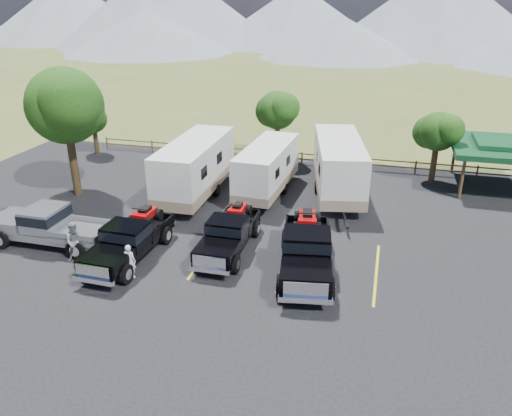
% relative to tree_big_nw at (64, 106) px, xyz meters
% --- Properties ---
extents(ground, '(320.00, 320.00, 0.00)m').
position_rel_tree_big_nw_xyz_m(ground, '(12.55, -9.03, -5.60)').
color(ground, '#4D5A26').
rests_on(ground, ground).
extents(asphalt_lot, '(44.00, 34.00, 0.04)m').
position_rel_tree_big_nw_xyz_m(asphalt_lot, '(12.55, -6.03, -5.58)').
color(asphalt_lot, black).
rests_on(asphalt_lot, ground).
extents(stall_lines, '(12.12, 5.50, 0.01)m').
position_rel_tree_big_nw_xyz_m(stall_lines, '(12.55, -5.03, -5.55)').
color(stall_lines, gold).
rests_on(stall_lines, asphalt_lot).
extents(tree_big_nw, '(5.54, 5.18, 7.84)m').
position_rel_tree_big_nw_xyz_m(tree_big_nw, '(0.00, 0.00, 0.00)').
color(tree_big_nw, black).
rests_on(tree_big_nw, ground).
extents(tree_ne_a, '(3.11, 2.92, 4.76)m').
position_rel_tree_big_nw_xyz_m(tree_ne_a, '(21.52, 7.99, -2.11)').
color(tree_ne_a, black).
rests_on(tree_ne_a, ground).
extents(tree_north, '(3.46, 3.24, 5.25)m').
position_rel_tree_big_nw_xyz_m(tree_north, '(10.52, 9.99, -1.76)').
color(tree_north, black).
rests_on(tree_north, ground).
extents(tree_nw_small, '(2.59, 2.43, 3.85)m').
position_rel_tree_big_nw_xyz_m(tree_nw_small, '(-3.48, 7.99, -2.81)').
color(tree_nw_small, black).
rests_on(tree_nw_small, ground).
extents(rail_fence, '(36.12, 0.12, 1.00)m').
position_rel_tree_big_nw_xyz_m(rail_fence, '(14.55, 9.47, -4.99)').
color(rail_fence, brown).
rests_on(rail_fence, ground).
extents(pavilion, '(6.20, 6.20, 3.22)m').
position_rel_tree_big_nw_xyz_m(pavilion, '(25.55, 7.97, -2.81)').
color(pavilion, brown).
rests_on(pavilion, ground).
extents(mountain_range, '(209.00, 71.00, 20.00)m').
position_rel_tree_big_nw_xyz_m(mountain_range, '(4.92, 96.95, 2.28)').
color(mountain_range, slate).
rests_on(mountain_range, ground).
extents(rig_left, '(2.28, 6.17, 2.04)m').
position_rel_tree_big_nw_xyz_m(rig_left, '(7.21, -6.58, -4.57)').
color(rig_left, black).
rests_on(rig_left, asphalt_lot).
extents(rig_center, '(2.12, 5.86, 1.95)m').
position_rel_tree_big_nw_xyz_m(rig_center, '(11.47, -4.64, -4.62)').
color(rig_center, black).
rests_on(rig_center, asphalt_lot).
extents(rig_right, '(3.19, 6.97, 2.24)m').
position_rel_tree_big_nw_xyz_m(rig_right, '(15.41, -5.53, -4.48)').
color(rig_right, black).
rests_on(rig_right, asphalt_lot).
extents(trailer_left, '(2.77, 10.04, 3.49)m').
position_rel_tree_big_nw_xyz_m(trailer_left, '(7.33, 1.61, -3.73)').
color(trailer_left, white).
rests_on(trailer_left, asphalt_lot).
extents(trailer_center, '(2.65, 8.88, 3.08)m').
position_rel_tree_big_nw_xyz_m(trailer_center, '(11.45, 3.19, -3.94)').
color(trailer_center, white).
rests_on(trailer_center, asphalt_lot).
extents(trailer_right, '(4.18, 10.10, 3.50)m').
position_rel_tree_big_nw_xyz_m(trailer_right, '(15.71, 4.07, -3.73)').
color(trailer_right, white).
rests_on(trailer_right, asphalt_lot).
extents(pickup_silver, '(6.57, 2.33, 1.97)m').
position_rel_tree_big_nw_xyz_m(pickup_silver, '(2.71, -6.34, -4.53)').
color(pickup_silver, gray).
rests_on(pickup_silver, asphalt_lot).
extents(person_a, '(0.61, 0.43, 1.61)m').
position_rel_tree_big_nw_xyz_m(person_a, '(8.05, -8.21, -4.75)').
color(person_a, silver).
rests_on(person_a, asphalt_lot).
extents(person_b, '(1.20, 1.15, 1.96)m').
position_rel_tree_big_nw_xyz_m(person_b, '(4.91, -7.46, -4.58)').
color(person_b, slate).
rests_on(person_b, asphalt_lot).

